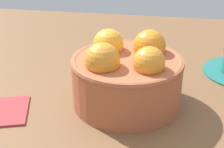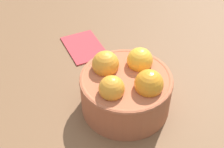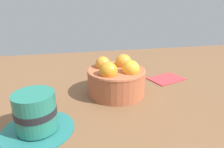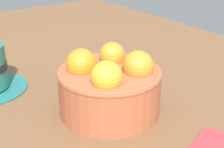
# 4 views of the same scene
# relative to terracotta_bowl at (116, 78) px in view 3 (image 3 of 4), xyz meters

# --- Properties ---
(ground_plane) EXTENTS (1.57, 0.98, 0.04)m
(ground_plane) POSITION_rel_terracotta_bowl_xyz_m (-0.00, 0.00, -0.07)
(ground_plane) COLOR brown
(terracotta_bowl) EXTENTS (0.16, 0.16, 0.10)m
(terracotta_bowl) POSITION_rel_terracotta_bowl_xyz_m (0.00, 0.00, 0.00)
(terracotta_bowl) COLOR #AD5938
(terracotta_bowl) RESTS_ON ground_plane
(coffee_cup) EXTENTS (0.14, 0.14, 0.08)m
(coffee_cup) POSITION_rel_terracotta_bowl_xyz_m (-0.19, -0.14, -0.01)
(coffee_cup) COLOR #226D68
(coffee_cup) RESTS_ON ground_plane
(folded_napkin) EXTENTS (0.13, 0.11, 0.01)m
(folded_napkin) POSITION_rel_terracotta_bowl_xyz_m (0.19, 0.07, -0.04)
(folded_napkin) COLOR #B23338
(folded_napkin) RESTS_ON ground_plane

